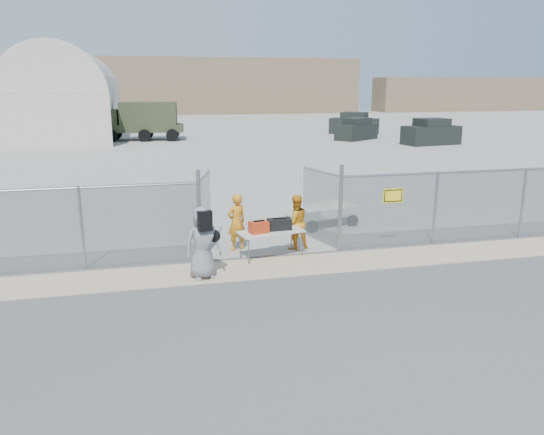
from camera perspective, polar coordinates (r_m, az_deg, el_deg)
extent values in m
plane|color=#444444|center=(13.13, 2.02, -6.73)|extent=(160.00, 160.00, 0.00)
cube|color=#9C9B90|center=(54.13, -9.90, 8.91)|extent=(160.00, 80.00, 0.01)
cube|color=tan|center=(14.04, 0.94, -5.30)|extent=(44.00, 1.60, 0.01)
cube|color=red|center=(14.36, -1.43, -1.05)|extent=(0.56, 0.44, 0.31)
cube|color=black|center=(14.68, 0.80, -0.73)|extent=(0.65, 0.40, 0.30)
imported|color=orange|center=(15.26, -3.83, -0.51)|extent=(0.71, 0.60, 1.66)
imported|color=orange|center=(15.35, 2.54, -0.51)|extent=(0.87, 0.73, 1.61)
imported|color=gray|center=(13.10, -7.47, -2.71)|extent=(0.99, 0.76, 1.81)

